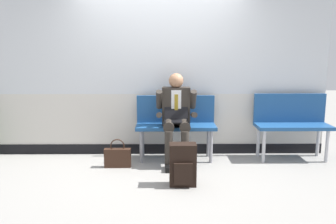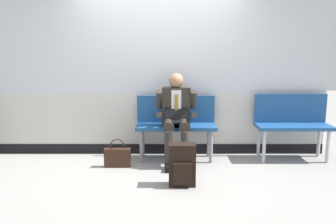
# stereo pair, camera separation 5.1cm
# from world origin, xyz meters

# --- Properties ---
(ground_plane) EXTENTS (18.00, 18.00, 0.00)m
(ground_plane) POSITION_xyz_m (0.00, 0.00, 0.00)
(ground_plane) COLOR gray
(station_wall) EXTENTS (5.05, 0.14, 2.87)m
(station_wall) POSITION_xyz_m (0.00, 0.65, 1.42)
(station_wall) COLOR silver
(station_wall) RESTS_ON ground
(bench_with_person) EXTENTS (1.16, 0.42, 0.93)m
(bench_with_person) POSITION_xyz_m (0.23, 0.37, 0.56)
(bench_with_person) COLOR navy
(bench_with_person) RESTS_ON ground
(bench_empty) EXTENTS (1.07, 0.42, 0.96)m
(bench_empty) POSITION_xyz_m (1.95, 0.37, 0.57)
(bench_empty) COLOR navy
(bench_empty) RESTS_ON ground
(person_seated) EXTENTS (0.57, 0.70, 1.27)m
(person_seated) POSITION_xyz_m (0.23, 0.17, 0.69)
(person_seated) COLOR #2D2823
(person_seated) RESTS_ON ground
(backpack) EXTENTS (0.32, 0.23, 0.51)m
(backpack) POSITION_xyz_m (0.29, -0.69, 0.25)
(backpack) COLOR black
(backpack) RESTS_ON ground
(handbag) EXTENTS (0.36, 0.09, 0.40)m
(handbag) POSITION_xyz_m (-0.58, -0.03, 0.14)
(handbag) COLOR #331E14
(handbag) RESTS_ON ground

